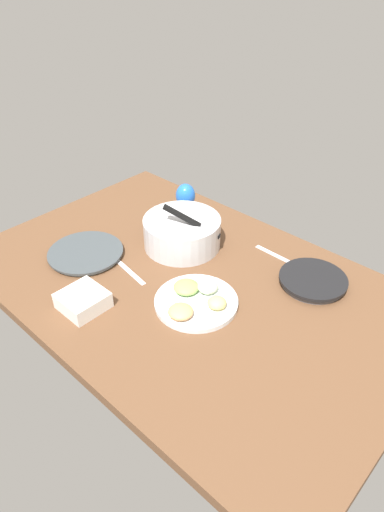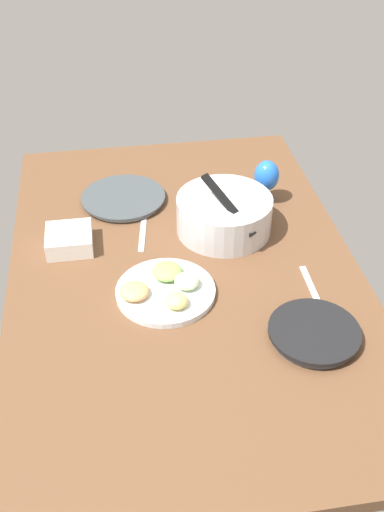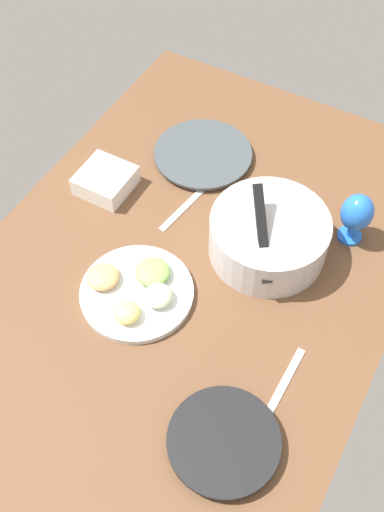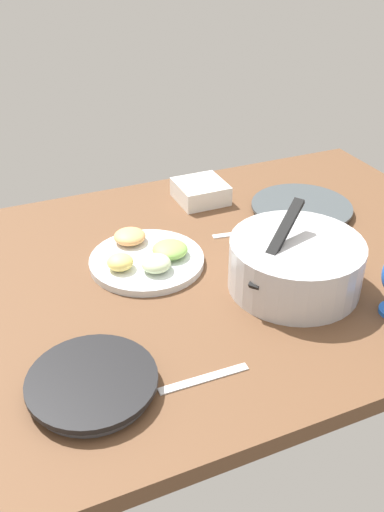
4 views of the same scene
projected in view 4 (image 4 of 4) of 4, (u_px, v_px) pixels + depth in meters
The scene contains 8 objects.
ground_plane at pixel (197, 276), 137.14cm from camera, with size 160.00×104.00×4.00cm, color brown.
dinner_plate_left at pixel (301, 208), 160.89cm from camera, with size 29.02×29.02×2.14cm.
dinner_plate_right at pixel (92, 384), 101.38cm from camera, with size 24.17×24.17×3.04cm.
mixing_bowl at pixel (295, 263), 126.61cm from camera, with size 30.47×30.47×19.39cm.
fruit_platter at pixel (147, 257), 137.11cm from camera, with size 28.35×28.35×5.56cm.
square_bowl_white at pixel (201, 191), 165.96cm from camera, with size 14.12×14.12×5.73cm.
fork_by_left_plate at pixel (245, 232), 150.71cm from camera, with size 18.00×1.80×0.60cm, color silver.
fork_by_right_plate at pixel (204, 378), 104.31cm from camera, with size 18.00×1.80×0.60cm, color silver.
Camera 4 is at (45.85, 103.49, 75.58)cm, focal length 39.01 mm.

